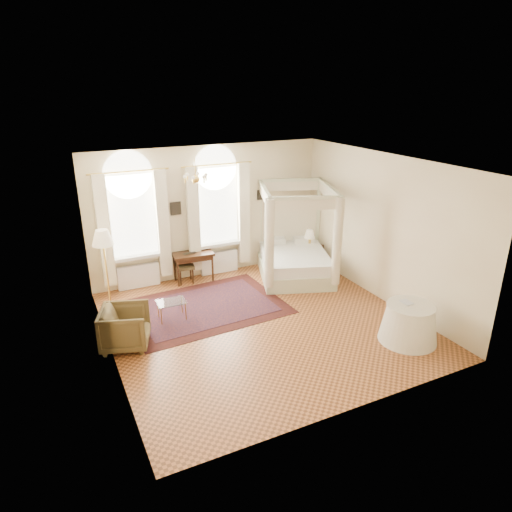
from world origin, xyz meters
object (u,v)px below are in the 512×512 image
Objects in this scene: armchair at (125,327)px; coffee_table at (171,303)px; nightstand at (313,255)px; canopy_bed at (295,257)px; writing_desk at (193,257)px; floor_lamp at (103,242)px; side_table at (409,323)px; stool at (185,268)px.

coffee_table is (1.07, 0.66, -0.03)m from armchair.
canopy_bed is at bearing -152.39° from nightstand.
writing_desk is (-3.26, 0.42, 0.34)m from nightstand.
side_table is (4.93, -4.01, -1.15)m from floor_lamp.
nightstand is 3.51m from stool.
nightstand is 5.74m from armchair.
stool is (-3.48, 0.42, 0.09)m from nightstand.
canopy_bed reaches higher than floor_lamp.
armchair is 1.41× the size of coffee_table.
canopy_bed is 4.23× the size of coffee_table.
floor_lamp is (-1.92, -0.52, 1.13)m from stool.
armchair reaches higher than nightstand.
floor_lamp is at bearing 19.04° from armchair.
stool is 0.26× the size of floor_lamp.
stool is at bearing 123.63° from side_table.
stool is at bearing 161.83° from canopy_bed.
canopy_bed is 4.37× the size of nightstand.
writing_desk is at bearing -0.00° from stool.
stool is at bearing 15.09° from floor_lamp.
stool is (-2.64, 0.87, -0.14)m from canopy_bed.
side_table is at bearing -94.71° from armchair.
floor_lamp reaches higher than coffee_table.
armchair is at bearing 156.25° from side_table.
armchair is (-2.14, -2.36, -0.24)m from writing_desk.
writing_desk is 2.18× the size of stool.
canopy_bed reaches higher than coffee_table.
writing_desk is at bearing 13.62° from floor_lamp.
stool is 0.54× the size of armchair.
floor_lamp is 6.46m from side_table.
side_table reaches higher than nightstand.
nightstand is 3.31m from writing_desk.
coffee_table is at bearing -121.99° from writing_desk.
canopy_bed is 2.78m from stool.
nightstand is 5.54m from floor_lamp.
canopy_bed is at bearing 95.88° from side_table.
writing_desk is 2.37m from floor_lamp.
coffee_table is at bearing 143.75° from side_table.
canopy_bed is 2.99× the size of armchair.
writing_desk is at bearing 121.69° from side_table.
canopy_bed is 1.46× the size of floor_lamp.
armchair reaches higher than coffee_table.
coffee_table is (-1.06, -1.70, -0.27)m from writing_desk.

